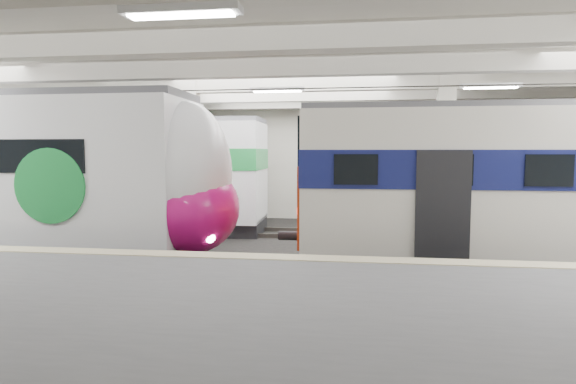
# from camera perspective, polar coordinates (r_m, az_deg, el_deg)

# --- Properties ---
(station_hall) EXTENTS (36.00, 24.00, 5.75)m
(station_hall) POSITION_cam_1_polar(r_m,az_deg,el_deg) (10.69, -4.39, 5.47)
(station_hall) COLOR black
(station_hall) RESTS_ON ground
(modern_emu) EXTENTS (14.64, 3.02, 4.68)m
(modern_emu) POSITION_cam_1_polar(r_m,az_deg,el_deg) (15.58, -30.65, 1.12)
(modern_emu) COLOR white
(modern_emu) RESTS_ON ground
(older_rer) EXTENTS (12.78, 2.82, 4.25)m
(older_rer) POSITION_cam_1_polar(r_m,az_deg,el_deg) (13.22, 30.27, 0.29)
(older_rer) COLOR silver
(older_rer) RESTS_ON ground
(far_train) EXTENTS (13.75, 3.15, 4.38)m
(far_train) POSITION_cam_1_polar(r_m,az_deg,el_deg) (20.46, -22.32, 2.04)
(far_train) COLOR white
(far_train) RESTS_ON ground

